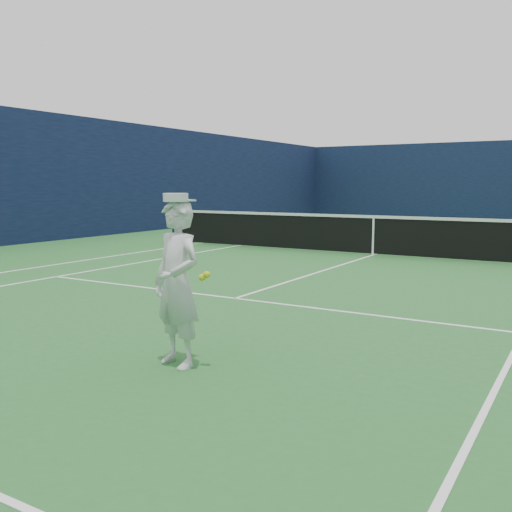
{
  "coord_description": "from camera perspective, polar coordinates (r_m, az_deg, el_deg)",
  "views": [
    {
      "loc": [
        4.77,
        -13.76,
        1.78
      ],
      "look_at": [
        1.31,
        -7.96,
        0.93
      ],
      "focal_mm": 40.0,
      "sensor_mm": 36.0,
      "label": 1
    }
  ],
  "objects": [
    {
      "name": "windscreen_fence",
      "position": [
        14.56,
        11.8,
        7.91
      ],
      "size": [
        20.12,
        36.12,
        4.0
      ],
      "color": "#0E1936",
      "rests_on": "ground"
    },
    {
      "name": "tennis_net",
      "position": [
        14.61,
        11.65,
        2.23
      ],
      "size": [
        12.88,
        0.09,
        1.07
      ],
      "color": "#141E4C",
      "rests_on": "ground"
    },
    {
      "name": "tennis_player",
      "position": [
        5.6,
        -7.89,
        -2.69
      ],
      "size": [
        0.74,
        0.61,
        1.7
      ],
      "rotation": [
        0.0,
        0.0,
        -0.25
      ],
      "color": "white",
      "rests_on": "ground"
    },
    {
      "name": "ground",
      "position": [
        14.67,
        11.6,
        0.07
      ],
      "size": [
        80.0,
        80.0,
        0.0
      ],
      "primitive_type": "plane",
      "color": "#256329",
      "rests_on": "ground"
    },
    {
      "name": "court_markings",
      "position": [
        14.67,
        11.6,
        0.09
      ],
      "size": [
        11.03,
        23.83,
        0.01
      ],
      "color": "white",
      "rests_on": "ground"
    }
  ]
}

